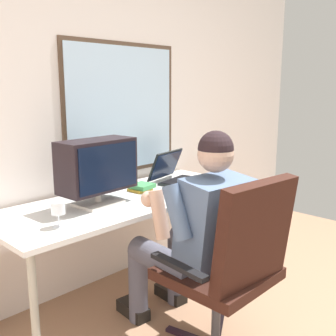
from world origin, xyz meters
The scene contains 8 objects.
wall_rear centered at (0.01, 2.38, 1.29)m, with size 5.01×0.08×2.58m.
desk centered at (-0.12, 1.97, 0.67)m, with size 1.80×0.70×0.73m.
office_chair centered at (-0.15, 1.11, 0.57)m, with size 0.65×0.64×1.01m.
person_seated centered at (-0.12, 1.40, 0.64)m, with size 0.55×0.82×1.23m.
crt_monitor centered at (-0.35, 1.98, 0.97)m, with size 0.49×0.25×0.41m.
laptop centered at (0.42, 2.06, 0.79)m, with size 0.42×0.41×0.23m.
wine_glass centered at (-0.74, 1.80, 0.82)m, with size 0.07×0.07×0.13m.
book_stack centered at (0.05, 2.04, 0.75)m, with size 0.17×0.16×0.05m.
Camera 1 is at (-1.76, 0.02, 1.45)m, focal length 42.59 mm.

